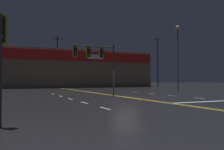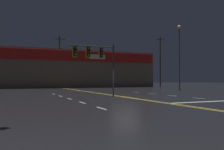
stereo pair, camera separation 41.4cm
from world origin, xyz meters
TOP-DOWN VIEW (x-y plane):
  - ground_plane at (0.00, 0.00)m, footprint 200.00×200.00m
  - road_markings at (0.96, -1.21)m, footprint 14.79×60.00m
  - traffic_signal_median at (-2.40, 1.53)m, footprint 4.34×0.36m
  - traffic_signal_corner_southwest at (-10.09, -10.65)m, footprint 0.42×0.36m
  - streetlight_far_right at (13.33, 9.45)m, footprint 0.56×0.56m
  - building_backdrop at (0.00, 31.69)m, footprint 39.80×10.23m
  - utility_pole_row at (0.39, 27.20)m, footprint 47.14×0.26m

SIDE VIEW (x-z plane):
  - ground_plane at x=0.00m, z-range 0.00..0.00m
  - road_markings at x=0.96m, z-range 0.00..0.01m
  - traffic_signal_corner_southwest at x=-10.09m, z-range 0.86..4.53m
  - building_backdrop at x=0.00m, z-range 0.01..7.37m
  - traffic_signal_median at x=-2.40m, z-range 1.32..6.10m
  - utility_pole_row at x=0.39m, z-range -0.20..10.95m
  - streetlight_far_right at x=13.33m, z-range 1.30..10.72m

